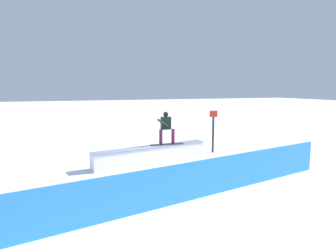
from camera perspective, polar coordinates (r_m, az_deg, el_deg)
ground_plane at (r=11.88m, az=-3.22°, el=-7.28°), size 120.00×120.00×0.00m
grind_box at (r=11.81m, az=-3.23°, el=-5.84°), size 5.03×1.55×0.68m
snowboarder at (r=11.95m, az=-0.38°, el=-0.15°), size 1.48×0.42×1.40m
safety_fence at (r=8.04m, az=5.76°, el=-10.67°), size 10.45×2.18×1.07m
trail_marker at (r=13.64m, az=9.01°, el=-0.83°), size 0.40×0.10×2.00m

